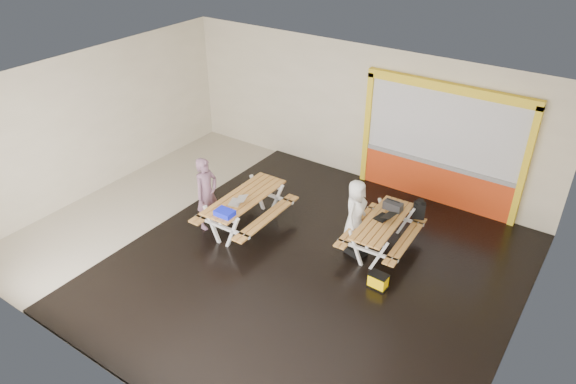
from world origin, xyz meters
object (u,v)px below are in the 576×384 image
Objects in this scene: person_right at (355,211)px; picnic_table_right at (382,227)px; dark_case at (356,250)px; person_left at (207,193)px; laptop_left at (237,201)px; blue_pouch at (225,213)px; laptop_right at (385,217)px; toolbox at (393,206)px; backpack at (419,209)px; picnic_table_left at (245,204)px; fluke_bag at (378,281)px.

picnic_table_right is at bearing -89.28° from person_right.
picnic_table_right is 4.75× the size of dark_case.
person_right is (2.96, 1.33, -0.09)m from person_left.
blue_pouch is at bearing -80.80° from laptop_left.
blue_pouch is at bearing -145.77° from laptop_right.
toolbox is 0.93× the size of backpack.
laptop_left is 3.11m from laptop_right.
backpack is at bearing 29.74° from picnic_table_left.
picnic_table_left is 1.51× the size of person_right.
fluke_bag is at bearing -66.42° from picnic_table_right.
picnic_table_left is 3.04m from laptop_right.
fluke_bag is at bearing -67.54° from laptop_right.
person_left reaches higher than picnic_table_right.
blue_pouch reaches higher than dark_case.
person_left is 3.90× the size of laptop_right.
toolbox reaches higher than picnic_table_right.
picnic_table_left is at bearing -150.26° from backpack.
laptop_right reaches higher than picnic_table_right.
dark_case is (0.26, -0.38, -0.67)m from person_right.
toolbox is at bearing 107.53° from fluke_bag.
person_right reaches higher than fluke_bag.
fluke_bag is (0.85, -0.71, 0.07)m from dark_case.
picnic_table_right is 3.10m from laptop_left.
person_right reaches higher than laptop_right.
fluke_bag is at bearing -72.47° from toolbox.
blue_pouch is 3.36m from fluke_bag.
laptop_left is 2.70m from dark_case.
fluke_bag is (0.52, -1.64, -0.66)m from toolbox.
laptop_right is at bearing 55.16° from dark_case.
laptop_left is at bearing -145.78° from backpack.
person_right is (-0.61, -0.07, 0.21)m from picnic_table_right.
person_left reaches higher than toolbox.
person_right is 3.10× the size of laptop_left.
picnic_table_right is at bearing -114.77° from backpack.
person_left is 1.18× the size of person_right.
picnic_table_left is 3.77m from backpack.
picnic_table_left reaches higher than dark_case.
person_left is 4.04× the size of dark_case.
picnic_table_left is 4.69× the size of laptop_left.
toolbox is at bearing 92.03° from laptop_right.
blue_pouch is at bearing -139.23° from backpack.
backpack is at bearing 60.59° from dark_case.
picnic_table_left is 1.28× the size of person_left.
laptop_right is at bearing 19.60° from picnic_table_left.
laptop_left is at bearing -147.75° from toolbox.
picnic_table_left is 3.40m from fluke_bag.
backpack is at bearing 65.23° from picnic_table_right.
dark_case is (2.37, 1.35, -0.78)m from blue_pouch.
picnic_table_left is at bearing 99.59° from laptop_left.
person_right reaches higher than laptop_left.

